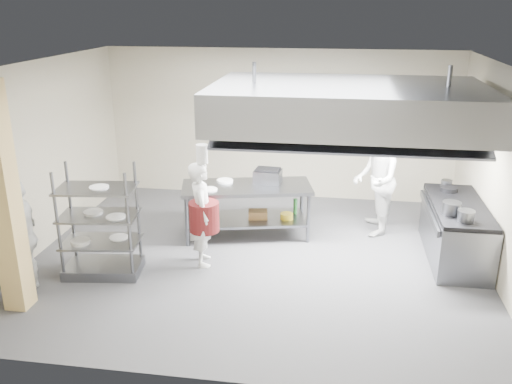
# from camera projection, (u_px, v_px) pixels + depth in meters

# --- Properties ---
(floor) EXTENTS (7.00, 7.00, 0.00)m
(floor) POSITION_uv_depth(u_px,v_px,m) (257.00, 258.00, 8.60)
(floor) COLOR #3B3B3E
(floor) RESTS_ON ground
(ceiling) EXTENTS (7.00, 7.00, 0.00)m
(ceiling) POSITION_uv_depth(u_px,v_px,m) (257.00, 65.00, 7.61)
(ceiling) COLOR silver
(ceiling) RESTS_ON wall_back
(wall_back) EXTENTS (7.00, 0.00, 7.00)m
(wall_back) POSITION_uv_depth(u_px,v_px,m) (279.00, 125.00, 10.91)
(wall_back) COLOR #AFA58B
(wall_back) RESTS_ON ground
(wall_left) EXTENTS (0.00, 6.00, 6.00)m
(wall_left) POSITION_uv_depth(u_px,v_px,m) (40.00, 158.00, 8.61)
(wall_left) COLOR #AFA58B
(wall_left) RESTS_ON ground
(wall_right) EXTENTS (0.00, 6.00, 6.00)m
(wall_right) POSITION_uv_depth(u_px,v_px,m) (503.00, 178.00, 7.61)
(wall_right) COLOR #AFA58B
(wall_right) RESTS_ON ground
(column) EXTENTS (0.30, 0.30, 3.00)m
(column) POSITION_uv_depth(u_px,v_px,m) (4.00, 200.00, 6.75)
(column) COLOR #E1BD73
(column) RESTS_ON floor
(exhaust_hood) EXTENTS (4.00, 2.50, 0.60)m
(exhaust_hood) POSITION_uv_depth(u_px,v_px,m) (348.00, 105.00, 8.00)
(exhaust_hood) COLOR gray
(exhaust_hood) RESTS_ON ceiling
(hood_strip_a) EXTENTS (1.60, 0.12, 0.04)m
(hood_strip_a) POSITION_uv_depth(u_px,v_px,m) (287.00, 124.00, 8.23)
(hood_strip_a) COLOR white
(hood_strip_a) RESTS_ON exhaust_hood
(hood_strip_b) EXTENTS (1.60, 0.12, 0.04)m
(hood_strip_b) POSITION_uv_depth(u_px,v_px,m) (408.00, 128.00, 7.97)
(hood_strip_b) COLOR white
(hood_strip_b) RESTS_ON exhaust_hood
(wall_shelf) EXTENTS (1.50, 0.28, 0.04)m
(wall_shelf) POSITION_uv_depth(u_px,v_px,m) (370.00, 130.00, 10.50)
(wall_shelf) COLOR gray
(wall_shelf) RESTS_ON wall_back
(island) EXTENTS (2.32, 1.37, 0.91)m
(island) POSITION_uv_depth(u_px,v_px,m) (247.00, 211.00, 9.29)
(island) COLOR slate
(island) RESTS_ON floor
(island_worktop) EXTENTS (2.32, 1.37, 0.06)m
(island_worktop) POSITION_uv_depth(u_px,v_px,m) (247.00, 187.00, 9.15)
(island_worktop) COLOR gray
(island_worktop) RESTS_ON island
(island_undershelf) EXTENTS (2.13, 1.24, 0.04)m
(island_undershelf) POSITION_uv_depth(u_px,v_px,m) (247.00, 219.00, 9.34)
(island_undershelf) COLOR slate
(island_undershelf) RESTS_ON island
(pass_rack) EXTENTS (1.18, 0.78, 1.65)m
(pass_rack) POSITION_uv_depth(u_px,v_px,m) (99.00, 222.00, 7.85)
(pass_rack) COLOR slate
(pass_rack) RESTS_ON floor
(cooking_range) EXTENTS (0.80, 2.00, 0.84)m
(cooking_range) POSITION_uv_depth(u_px,v_px,m) (455.00, 233.00, 8.49)
(cooking_range) COLOR gray
(cooking_range) RESTS_ON floor
(range_top) EXTENTS (0.78, 1.96, 0.06)m
(range_top) POSITION_uv_depth(u_px,v_px,m) (459.00, 206.00, 8.34)
(range_top) COLOR black
(range_top) RESTS_ON cooking_range
(chef_head) EXTENTS (0.55, 0.68, 1.63)m
(chef_head) POSITION_uv_depth(u_px,v_px,m) (202.00, 214.00, 8.17)
(chef_head) COLOR silver
(chef_head) RESTS_ON floor
(chef_line) EXTENTS (0.74, 0.95, 1.94)m
(chef_line) POSITION_uv_depth(u_px,v_px,m) (375.00, 180.00, 9.25)
(chef_line) COLOR white
(chef_line) RESTS_ON floor
(chef_plating) EXTENTS (0.65, 1.04, 1.64)m
(chef_plating) POSITION_uv_depth(u_px,v_px,m) (22.00, 237.00, 7.36)
(chef_plating) COLOR white
(chef_plating) RESTS_ON floor
(griddle) EXTENTS (0.48, 0.38, 0.22)m
(griddle) POSITION_uv_depth(u_px,v_px,m) (268.00, 176.00, 9.26)
(griddle) COLOR slate
(griddle) RESTS_ON island_worktop
(wicker_basket) EXTENTS (0.36, 0.27, 0.14)m
(wicker_basket) POSITION_uv_depth(u_px,v_px,m) (258.00, 214.00, 9.30)
(wicker_basket) COLOR olive
(wicker_basket) RESTS_ON island_undershelf
(stockpot) EXTENTS (0.27, 0.27, 0.19)m
(stockpot) POSITION_uv_depth(u_px,v_px,m) (451.00, 208.00, 7.91)
(stockpot) COLOR gray
(stockpot) RESTS_ON range_top
(plate_stack) EXTENTS (0.28, 0.28, 0.05)m
(plate_stack) POSITION_uv_depth(u_px,v_px,m) (101.00, 240.00, 7.95)
(plate_stack) COLOR silver
(plate_stack) RESTS_ON pass_rack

